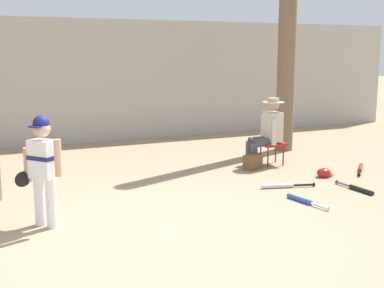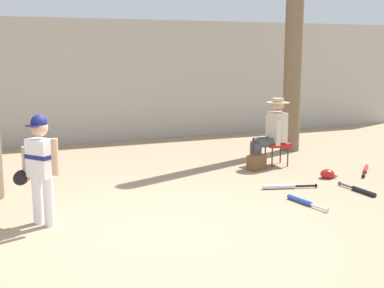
% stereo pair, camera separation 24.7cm
% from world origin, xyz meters
% --- Properties ---
extents(ground_plane, '(60.00, 60.00, 0.00)m').
position_xyz_m(ground_plane, '(0.00, 0.00, 0.00)').
color(ground_plane, '#9E8466').
extents(concrete_back_wall, '(18.00, 0.36, 2.72)m').
position_xyz_m(concrete_back_wall, '(0.00, 6.36, 1.36)').
color(concrete_back_wall, '#ADA89E').
rests_on(concrete_back_wall, ground).
extents(tree_behind_spectator, '(0.55, 0.55, 6.06)m').
position_xyz_m(tree_behind_spectator, '(4.10, 3.69, 2.75)').
color(tree_behind_spectator, brown).
rests_on(tree_behind_spectator, ground).
extents(young_ballplayer, '(0.53, 0.49, 1.31)m').
position_xyz_m(young_ballplayer, '(-1.14, 0.88, 0.74)').
color(young_ballplayer, white).
rests_on(young_ballplayer, ground).
extents(folding_stool, '(0.44, 0.44, 0.41)m').
position_xyz_m(folding_stool, '(3.10, 2.60, 0.36)').
color(folding_stool, red).
rests_on(folding_stool, ground).
extents(seated_spectator, '(0.67, 0.54, 1.20)m').
position_xyz_m(seated_spectator, '(3.01, 2.61, 0.64)').
color(seated_spectator, '#47474C').
rests_on(seated_spectator, ground).
extents(handbag_beside_stool, '(0.38, 0.30, 0.26)m').
position_xyz_m(handbag_beside_stool, '(2.59, 2.41, 0.13)').
color(handbag_beside_stool, brown).
rests_on(handbag_beside_stool, ground).
extents(bat_black_composite, '(0.09, 0.74, 0.07)m').
position_xyz_m(bat_black_composite, '(3.26, 0.56, 0.03)').
color(bat_black_composite, black).
rests_on(bat_black_composite, ground).
extents(bat_aluminum_silver, '(0.81, 0.28, 0.07)m').
position_xyz_m(bat_aluminum_silver, '(2.34, 1.17, 0.03)').
color(bat_aluminum_silver, '#B7BCC6').
rests_on(bat_aluminum_silver, ground).
extents(bat_red_barrel, '(0.62, 0.62, 0.07)m').
position_xyz_m(bat_red_barrel, '(4.23, 1.58, 0.03)').
color(bat_red_barrel, red).
rests_on(bat_red_barrel, ground).
extents(bat_blue_youth, '(0.17, 0.74, 0.07)m').
position_xyz_m(bat_blue_youth, '(2.17, 0.42, 0.03)').
color(bat_blue_youth, '#2347AD').
rests_on(bat_blue_youth, ground).
extents(batting_helmet_red, '(0.27, 0.21, 0.16)m').
position_xyz_m(batting_helmet_red, '(3.35, 1.45, 0.07)').
color(batting_helmet_red, '#A81919').
rests_on(batting_helmet_red, ground).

